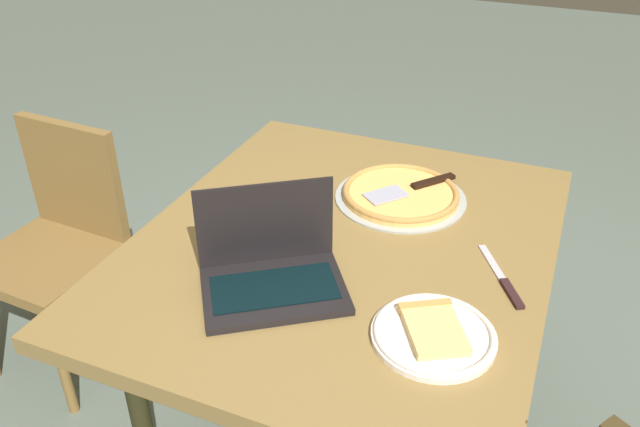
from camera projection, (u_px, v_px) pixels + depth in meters
The scene contains 6 objects.
dining_table at pixel (344, 261), 1.71m from camera, with size 1.23×1.03×0.77m.
laptop at pixel (271, 268), 1.49m from camera, with size 0.37×0.40×0.23m.
pizza_plate at pixel (433, 333), 1.35m from camera, with size 0.26×0.26×0.04m.
pizza_tray at pixel (401, 194), 1.84m from camera, with size 0.37×0.37×0.03m.
table_knife at pixel (504, 282), 1.51m from camera, with size 0.23×0.14×0.01m.
chair_near at pixel (59, 235), 2.18m from camera, with size 0.43×0.43×0.86m.
Camera 1 is at (-1.31, -0.48, 1.70)m, focal length 36.42 mm.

